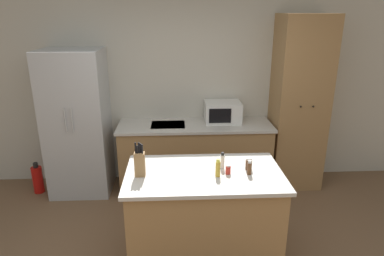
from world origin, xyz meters
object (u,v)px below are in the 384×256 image
(refrigerator, at_px, (78,124))
(microwave, at_px, (223,112))
(knife_block, at_px, (140,163))
(spice_bottle_amber_oil, at_px, (222,161))
(spice_bottle_green_herb, at_px, (249,168))
(spice_bottle_short_red, at_px, (218,168))
(fire_extinguisher, at_px, (38,179))
(spice_bottle_tall_dark, at_px, (228,170))
(spice_bottle_pale_salt, at_px, (249,164))
(pantry_cabinet, at_px, (299,104))

(refrigerator, height_order, microwave, refrigerator)
(knife_block, xyz_separation_m, spice_bottle_amber_oil, (0.75, 0.12, -0.05))
(refrigerator, distance_m, spice_bottle_green_herb, 2.44)
(microwave, relative_size, spice_bottle_short_red, 2.87)
(spice_bottle_green_herb, height_order, fire_extinguisher, spice_bottle_green_herb)
(spice_bottle_tall_dark, relative_size, fire_extinguisher, 0.21)
(spice_bottle_tall_dark, bearing_deg, spice_bottle_green_herb, -5.54)
(knife_block, relative_size, spice_bottle_tall_dark, 3.61)
(spice_bottle_green_herb, relative_size, fire_extinguisher, 0.32)
(spice_bottle_short_red, height_order, fire_extinguisher, spice_bottle_short_red)
(microwave, bearing_deg, spice_bottle_pale_salt, -88.68)
(spice_bottle_pale_salt, bearing_deg, refrigerator, 143.71)
(refrigerator, distance_m, spice_bottle_tall_dark, 2.28)
(spice_bottle_tall_dark, bearing_deg, fire_extinguisher, 148.26)
(pantry_cabinet, height_order, spice_bottle_green_herb, pantry_cabinet)
(spice_bottle_pale_salt, bearing_deg, pantry_cabinet, 56.59)
(spice_bottle_tall_dark, distance_m, spice_bottle_short_red, 0.11)
(pantry_cabinet, height_order, spice_bottle_amber_oil, pantry_cabinet)
(microwave, height_order, knife_block, knife_block)
(spice_bottle_pale_salt, bearing_deg, spice_bottle_green_herb, -98.69)
(microwave, bearing_deg, spice_bottle_amber_oil, -97.74)
(refrigerator, height_order, pantry_cabinet, pantry_cabinet)
(spice_bottle_pale_salt, bearing_deg, microwave, 91.32)
(microwave, xyz_separation_m, fire_extinguisher, (-2.48, -0.18, -0.84))
(spice_bottle_green_herb, bearing_deg, refrigerator, 141.64)
(spice_bottle_amber_oil, bearing_deg, spice_bottle_tall_dark, -73.62)
(fire_extinguisher, bearing_deg, pantry_cabinet, 1.87)
(microwave, bearing_deg, pantry_cabinet, -4.04)
(spice_bottle_amber_oil, bearing_deg, refrigerator, 140.85)
(pantry_cabinet, xyz_separation_m, fire_extinguisher, (-3.48, -0.11, -0.95))
(spice_bottle_short_red, height_order, spice_bottle_pale_salt, spice_bottle_short_red)
(spice_bottle_pale_salt, height_order, fire_extinguisher, spice_bottle_pale_salt)
(spice_bottle_pale_salt, bearing_deg, spice_bottle_tall_dark, -158.51)
(refrigerator, bearing_deg, spice_bottle_short_red, -43.43)
(spice_bottle_pale_salt, bearing_deg, fire_extinguisher, 151.77)
(spice_bottle_pale_salt, bearing_deg, spice_bottle_amber_oil, 170.39)
(pantry_cabinet, height_order, knife_block, pantry_cabinet)
(refrigerator, relative_size, spice_bottle_pale_salt, 16.40)
(refrigerator, relative_size, microwave, 3.94)
(knife_block, xyz_separation_m, spice_bottle_short_red, (0.69, -0.05, -0.04))
(spice_bottle_green_herb, bearing_deg, microwave, 90.71)
(spice_bottle_amber_oil, height_order, spice_bottle_green_herb, spice_bottle_amber_oil)
(spice_bottle_amber_oil, bearing_deg, microwave, 82.26)
(microwave, height_order, spice_bottle_amber_oil, microwave)
(pantry_cabinet, distance_m, fire_extinguisher, 3.61)
(spice_bottle_tall_dark, height_order, spice_bottle_green_herb, spice_bottle_green_herb)
(spice_bottle_tall_dark, relative_size, spice_bottle_green_herb, 0.65)
(spice_bottle_short_red, distance_m, spice_bottle_amber_oil, 0.18)
(refrigerator, distance_m, fire_extinguisher, 0.95)
(refrigerator, distance_m, knife_block, 1.77)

